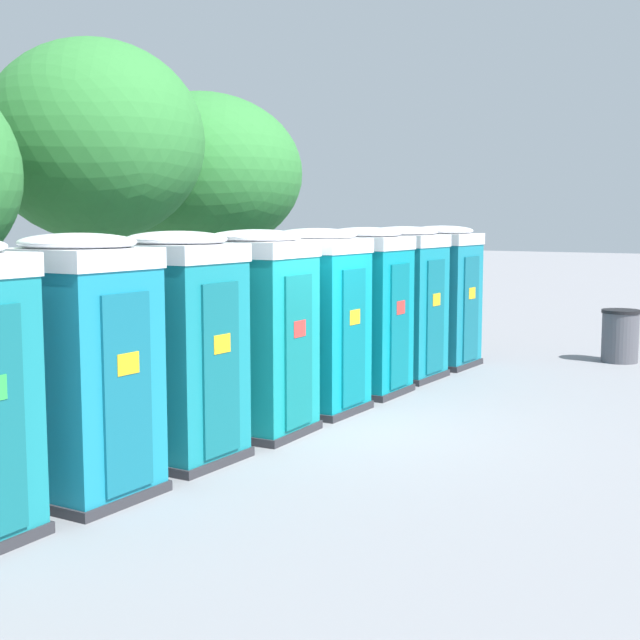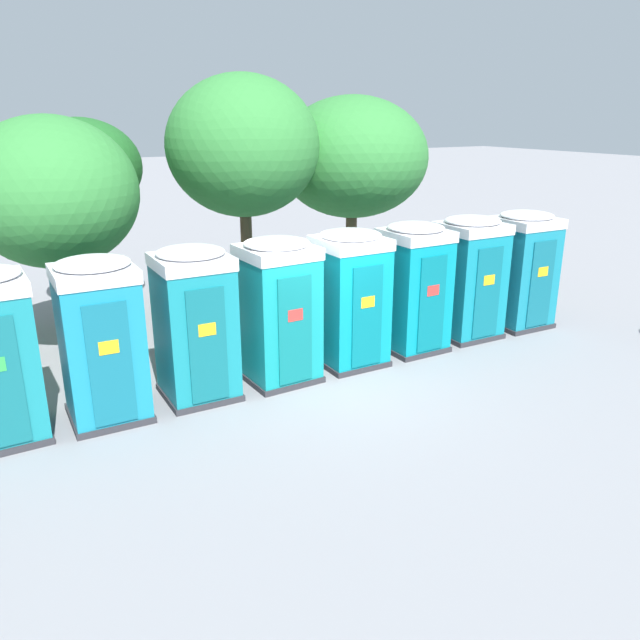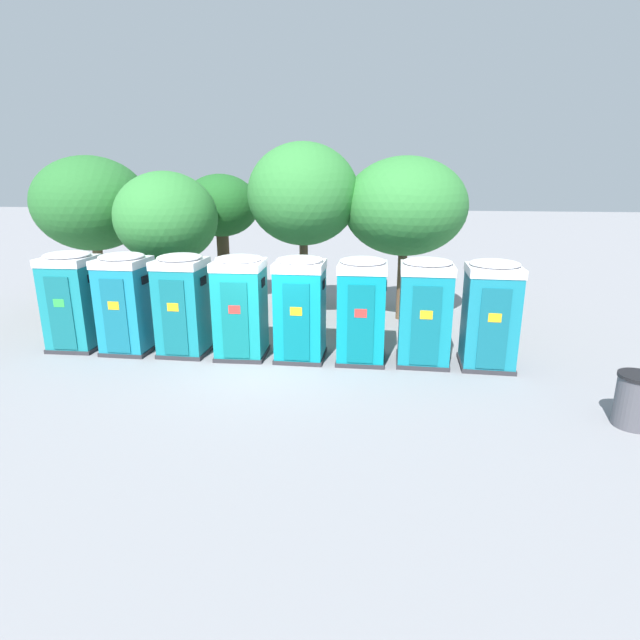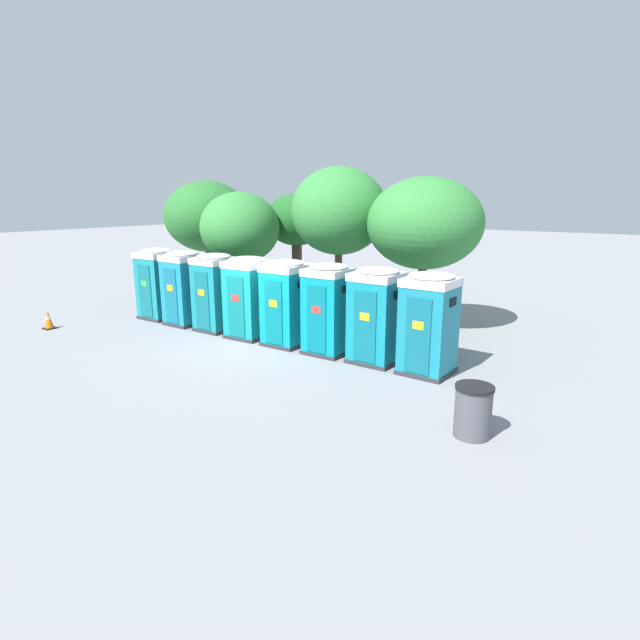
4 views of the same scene
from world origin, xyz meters
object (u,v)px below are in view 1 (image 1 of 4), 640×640
portapotty_4 (317,320)px  portapotty_7 (441,295)px  portapotty_1 (82,365)px  portapotty_6 (404,302)px  portapotty_5 (365,310)px  street_tree_3 (201,174)px  street_tree_4 (95,142)px  portapotty_3 (258,331)px  trash_can (620,336)px  portapotty_2 (179,346)px

portapotty_4 → portapotty_7: size_ratio=1.00×
portapotty_1 → portapotty_6: bearing=1.4°
portapotty_4 → portapotty_5: same height
portapotty_6 → street_tree_3: (-0.46, 3.88, 2.18)m
portapotty_5 → street_tree_4: 4.81m
portapotty_3 → trash_can: 8.45m
portapotty_2 → portapotty_3: (1.48, -0.02, -0.00)m
portapotty_1 → portapotty_4: 4.44m
portapotty_7 → portapotty_6: bearing=178.6°
portapotty_4 → portapotty_5: 1.48m
portapotty_2 → trash_can: 9.87m
portapotty_4 → street_tree_4: (-0.52, 3.60, 2.53)m
portapotty_3 → portapotty_6: size_ratio=1.00×
portapotty_3 → portapotty_5: (2.96, 0.08, 0.00)m
portapotty_2 → portapotty_5: same height
portapotty_7 → portapotty_3: bearing=-179.0°
portapotty_4 → trash_can: 7.08m
street_tree_3 → portapotty_7: bearing=-63.6°
portapotty_1 → portapotty_5: 5.92m
portapotty_4 → portapotty_1: bearing=-179.0°
portapotty_3 → portapotty_4: 1.48m
portapotty_1 → street_tree_3: street_tree_3 is taller
portapotty_3 → portapotty_4: size_ratio=1.00×
portapotty_4 → street_tree_3: (2.50, 3.98, 2.18)m
street_tree_3 → street_tree_4: 3.07m
portapotty_2 → portapotty_4: bearing=0.5°
street_tree_4 → street_tree_3: bearing=7.2°
portapotty_2 → portapotty_6: 5.92m
portapotty_1 → portapotty_7: bearing=0.9°
portapotty_3 → portapotty_6: (4.44, 0.14, -0.00)m
portapotty_1 → portapotty_2: (1.48, 0.05, 0.00)m
street_tree_4 → portapotty_4: bearing=-81.7°
portapotty_7 → portapotty_2: bearing=-179.3°
portapotty_1 → portapotty_2: 1.48m
portapotty_6 → portapotty_7: 1.48m
portapotty_1 → street_tree_3: 8.33m
portapotty_5 → street_tree_3: (1.02, 3.95, 2.18)m
portapotty_2 → trash_can: (9.48, -2.63, -0.79)m
portapotty_3 → portapotty_5: 2.96m
street_tree_4 → trash_can: bearing=-41.6°
portapotty_5 → street_tree_3: size_ratio=0.51×
street_tree_4 → portapotty_5: bearing=-60.6°
portapotty_6 → street_tree_4: bearing=134.9°
trash_can → portapotty_1: bearing=166.8°
portapotty_3 → street_tree_3: bearing=45.3°
portapotty_2 → portapotty_5: bearing=0.8°
street_tree_3 → portapotty_4: bearing=-122.1°
portapotty_2 → street_tree_4: size_ratio=0.48×
portapotty_7 → trash_can: size_ratio=2.59×
portapotty_2 → portapotty_4: size_ratio=1.00×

